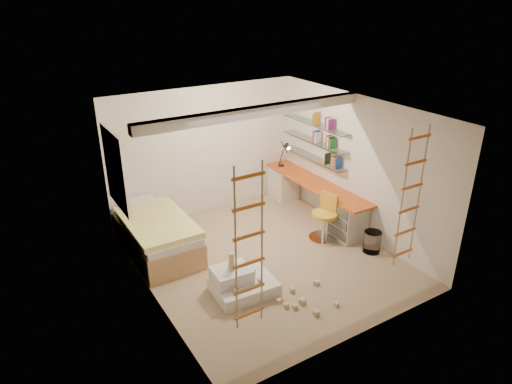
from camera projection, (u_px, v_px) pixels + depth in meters
floor at (265, 259)px, 7.88m from camera, size 4.50×4.50×0.00m
ceiling_beam at (256, 112)px, 7.09m from camera, size 4.00×0.18×0.16m
window_frame at (116, 170)px, 7.48m from camera, size 0.06×1.15×1.35m
window_blind at (118, 169)px, 7.50m from camera, size 0.02×1.00×1.20m
rope_ladder_left at (249, 250)px, 5.26m from camera, size 0.41×0.04×2.13m
rope_ladder_right at (410, 198)px, 6.55m from camera, size 0.41×0.04×2.13m
waste_bin at (372, 242)px, 8.03m from camera, size 0.31×0.31×0.39m
desk at (314, 198)px, 9.21m from camera, size 0.56×2.80×0.75m
shelves at (314, 141)px, 9.04m from camera, size 0.25×1.80×0.71m
bed at (157, 234)px, 8.00m from camera, size 1.02×2.00×0.69m
task_lamp at (286, 151)px, 9.63m from camera, size 0.14×0.36×0.57m
swivel_chair at (324, 223)px, 8.36m from camera, size 0.66×0.66×0.90m
play_platform at (241, 283)px, 6.95m from camera, size 0.97×0.78×0.41m
toy_blocks at (278, 288)px, 6.80m from camera, size 1.38×1.20×0.68m
books at (315, 136)px, 9.00m from camera, size 0.14×0.52×0.92m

